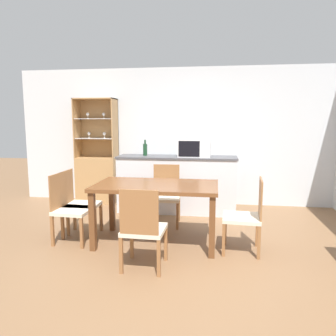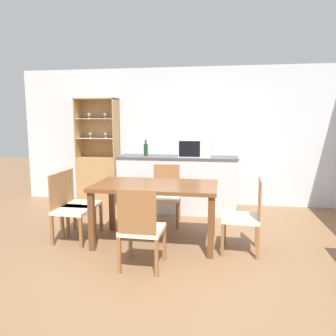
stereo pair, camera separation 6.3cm
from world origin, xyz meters
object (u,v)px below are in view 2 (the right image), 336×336
at_px(microwave, 195,148).
at_px(wine_bottle, 146,149).
at_px(dining_chair_head_near, 141,229).
at_px(dining_chair_side_left_far, 78,203).
at_px(dining_table, 156,191).
at_px(dining_chair_head_far, 165,195).
at_px(display_cabinet, 99,172).
at_px(dining_chair_side_right_near, 245,216).
at_px(dining_chair_side_left_near, 70,208).

relative_size(microwave, wine_bottle, 1.97).
height_order(dining_chair_head_near, dining_chair_side_left_far, same).
bearing_deg(dining_chair_side_left_far, wine_bottle, 154.37).
bearing_deg(dining_table, dining_chair_head_far, 90.20).
xyz_separation_m(dining_table, microwave, (0.38, 1.47, 0.44)).
distance_m(display_cabinet, wine_bottle, 1.22).
bearing_deg(wine_bottle, dining_chair_side_right_near, -46.27).
distance_m(dining_chair_side_right_near, dining_chair_side_left_far, 2.25).
bearing_deg(dining_chair_side_left_far, dining_chair_side_left_near, -1.08).
bearing_deg(dining_chair_head_far, wine_bottle, -60.92).
bearing_deg(microwave, display_cabinet, 165.90).
bearing_deg(dining_table, dining_chair_side_right_near, -6.89).
height_order(display_cabinet, dining_chair_side_left_far, display_cabinet).
distance_m(dining_chair_side_left_near, microwave, 2.30).
height_order(dining_chair_side_left_near, dining_chair_head_far, same).
height_order(dining_chair_side_left_far, microwave, microwave).
bearing_deg(dining_chair_head_far, microwave, -122.17).
xyz_separation_m(dining_table, dining_chair_side_right_near, (1.12, -0.14, -0.24)).
bearing_deg(display_cabinet, wine_bottle, -21.90).
relative_size(dining_chair_side_left_near, wine_bottle, 3.30).
bearing_deg(dining_table, dining_chair_side_left_far, 173.33).
bearing_deg(dining_table, wine_bottle, 107.31).
distance_m(dining_chair_side_right_near, microwave, 1.89).
distance_m(display_cabinet, dining_chair_side_left_near, 2.12).
relative_size(display_cabinet, dining_chair_head_near, 2.20).
bearing_deg(dining_chair_side_right_near, dining_chair_head_near, 123.79).
distance_m(display_cabinet, dining_chair_side_left_far, 1.87).
bearing_deg(dining_chair_head_far, dining_chair_side_right_near, 137.73).
bearing_deg(wine_bottle, dining_chair_head_far, -57.82).
relative_size(dining_chair_head_near, dining_chair_side_left_far, 1.00).
relative_size(dining_chair_side_right_near, dining_chair_side_left_near, 1.00).
bearing_deg(display_cabinet, dining_chair_side_right_near, -38.38).
bearing_deg(dining_chair_side_right_near, dining_table, 87.02).
bearing_deg(dining_chair_head_near, dining_chair_side_left_far, 142.30).
bearing_deg(dining_chair_head_far, display_cabinet, -40.87).
distance_m(dining_chair_side_right_near, dining_chair_side_left_near, 2.24).
xyz_separation_m(dining_chair_side_right_near, dining_chair_side_left_far, (-2.24, 0.27, 0.00)).
height_order(display_cabinet, dining_chair_side_right_near, display_cabinet).
distance_m(dining_chair_side_right_near, dining_chair_head_near, 1.29).
bearing_deg(wine_bottle, dining_table, -72.69).
distance_m(dining_chair_side_left_far, microwave, 2.12).
bearing_deg(dining_chair_side_right_near, wine_bottle, 47.64).
xyz_separation_m(microwave, wine_bottle, (-0.86, 0.06, -0.04)).
relative_size(dining_table, wine_bottle, 5.71).
bearing_deg(dining_table, microwave, 75.40).
bearing_deg(microwave, dining_chair_side_left_far, -138.21).
distance_m(dining_table, wine_bottle, 1.66).
distance_m(dining_chair_side_left_near, wine_bottle, 1.89).
bearing_deg(display_cabinet, microwave, -14.10).
height_order(display_cabinet, dining_chair_head_far, display_cabinet).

